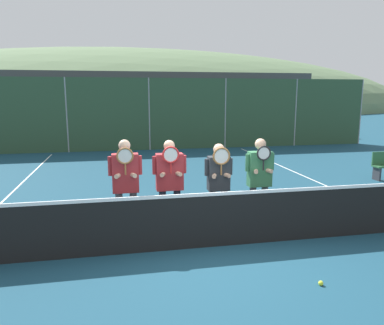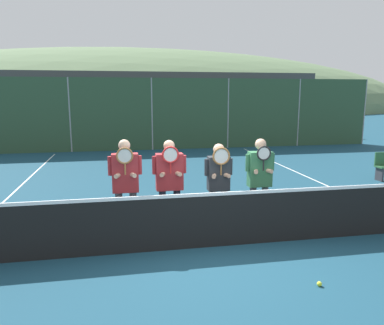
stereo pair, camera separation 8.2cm
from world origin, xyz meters
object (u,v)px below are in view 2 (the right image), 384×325
player_center_left (170,179)px  car_center (214,125)px  car_left_of_center (124,126)px  car_far_left (22,126)px  player_rightmost (260,176)px  player_leftmost (125,181)px  player_center_right (219,180)px  tennis_ball_on_court (319,284)px

player_center_left → car_center: 14.36m
car_left_of_center → car_center: car_left_of_center is taller
car_far_left → car_center: size_ratio=1.13×
car_left_of_center → player_rightmost: bearing=-80.1°
player_leftmost → player_rightmost: (2.53, 0.02, -0.03)m
player_center_right → car_far_left: bearing=115.7°
player_center_left → car_far_left: (-5.87, 14.01, -0.11)m
player_center_left → tennis_ball_on_court: size_ratio=26.09×
car_far_left → car_center: car_far_left is taller
player_center_right → player_center_left: bearing=176.0°
player_leftmost → player_rightmost: size_ratio=1.03×
car_left_of_center → tennis_ball_on_court: (2.41, -16.01, -0.86)m
player_leftmost → player_center_right: size_ratio=1.07×
player_rightmost → car_center: size_ratio=0.42×
player_center_left → player_rightmost: size_ratio=1.00×
player_center_left → player_leftmost: bearing=-174.8°
car_left_of_center → tennis_ball_on_court: size_ratio=60.17×
player_rightmost → car_far_left: (-7.61, 14.06, -0.10)m
tennis_ball_on_court → player_rightmost: bearing=90.5°
player_leftmost → car_center: size_ratio=0.43×
player_rightmost → player_center_right: bearing=-178.8°
player_leftmost → tennis_ball_on_court: (2.55, -2.27, -1.04)m
player_center_left → player_center_right: bearing=-4.0°
player_center_right → tennis_ball_on_court: bearing=-69.8°
player_center_left → tennis_ball_on_court: player_center_left is taller
player_center_right → car_center: bearing=76.3°
player_center_right → player_rightmost: (0.82, 0.02, 0.04)m
car_left_of_center → car_center: 4.94m
player_center_right → tennis_ball_on_court: 2.62m
player_center_right → car_far_left: size_ratio=0.35×
car_far_left → car_left_of_center: 5.23m
player_rightmost → car_left_of_center: (-2.39, 13.71, -0.15)m
car_left_of_center → player_center_left: bearing=-87.2°
player_rightmost → car_left_of_center: player_rightmost is taller
player_center_right → car_left_of_center: bearing=96.5°
player_leftmost → tennis_ball_on_court: player_leftmost is taller
player_rightmost → car_far_left: size_ratio=0.37×
player_leftmost → car_left_of_center: (0.14, 13.74, -0.18)m
car_center → tennis_ball_on_court: car_center is taller
player_leftmost → player_center_left: bearing=5.2°
player_rightmost → car_left_of_center: 13.92m
player_center_left → car_left_of_center: player_center_left is taller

